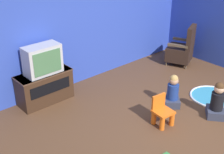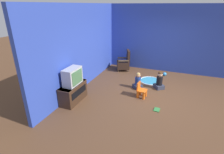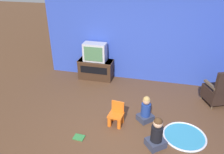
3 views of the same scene
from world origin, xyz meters
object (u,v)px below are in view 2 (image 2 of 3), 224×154
child_watching_center (159,81)px  book (157,110)px  black_armchair (124,63)px  television (73,77)px  yellow_kid_chair (141,91)px  toy_ball (165,74)px  child_watching_left (138,82)px  tv_cabinet (73,92)px

child_watching_center → book: bearing=146.4°
black_armchair → child_watching_center: (-1.36, -1.77, -0.08)m
television → child_watching_center: bearing=-51.0°
yellow_kid_chair → toy_ball: yellow_kid_chair is taller
yellow_kid_chair → toy_ball: 2.26m
black_armchair → child_watching_left: black_armchair is taller
television → book: (0.43, -2.50, -0.83)m
yellow_kid_chair → book: 0.89m
book → tv_cabinet: bearing=-76.8°
yellow_kid_chair → book: size_ratio=2.27×
toy_ball → child_watching_left: bearing=153.4°
tv_cabinet → black_armchair: bearing=-10.7°
child_watching_left → book: bearing=170.5°
black_armchair → child_watching_center: bearing=29.5°
black_armchair → television: bearing=-33.3°
tv_cabinet → child_watching_left: 2.33m
black_armchair → tv_cabinet: bearing=-33.8°
book → television: bearing=-76.7°
child_watching_center → yellow_kid_chair: bearing=112.6°
child_watching_left → toy_ball: size_ratio=4.02×
tv_cabinet → television: bearing=-90.0°
toy_ball → yellow_kid_chair: bearing=166.2°
tv_cabinet → black_armchair: (3.27, -0.62, 0.06)m
child_watching_left → child_watching_center: bearing=-114.6°
black_armchair → child_watching_center: black_armchair is taller
tv_cabinet → child_watching_center: 3.06m
yellow_kid_chair → television: bearing=125.7°
tv_cabinet → child_watching_left: size_ratio=1.66×
tv_cabinet → black_armchair: black_armchair is taller
tv_cabinet → yellow_kid_chair: tv_cabinet is taller
tv_cabinet → book: size_ratio=4.58×
black_armchair → yellow_kid_chair: bearing=7.3°
child_watching_left → tv_cabinet: bearing=89.6°
tv_cabinet → toy_ball: tv_cabinet is taller
yellow_kid_chair → child_watching_center: bearing=-21.7°
tv_cabinet → child_watching_center: child_watching_center is taller
tv_cabinet → book: 2.58m
child_watching_left → book: 1.51m
television → child_watching_left: (1.64, -1.63, -0.58)m
television → toy_ball: television is taller
television → black_armchair: size_ratio=0.68×
television → book: bearing=-80.3°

